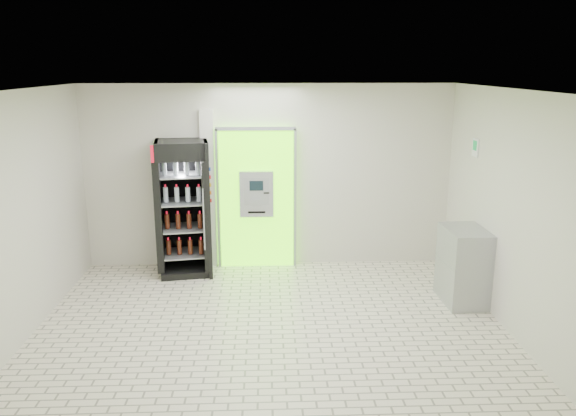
{
  "coord_description": "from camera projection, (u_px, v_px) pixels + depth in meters",
  "views": [
    {
      "loc": [
        -0.04,
        -6.55,
        3.28
      ],
      "look_at": [
        0.27,
        1.2,
        1.3
      ],
      "focal_mm": 35.0,
      "sensor_mm": 36.0,
      "label": 1
    }
  ],
  "objects": [
    {
      "name": "exit_sign",
      "position": [
        475.0,
        147.0,
        8.1
      ],
      "size": [
        0.02,
        0.22,
        0.26
      ],
      "color": "white",
      "rests_on": "room_shell"
    },
    {
      "name": "steel_cabinet",
      "position": [
        463.0,
        266.0,
        7.89
      ],
      "size": [
        0.56,
        0.82,
        1.07
      ],
      "rotation": [
        0.0,
        0.0,
        0.03
      ],
      "color": "#9B9DA2",
      "rests_on": "ground"
    },
    {
      "name": "room_shell",
      "position": [
        270.0,
        189.0,
        6.7
      ],
      "size": [
        6.0,
        6.0,
        6.0
      ],
      "color": "beige",
      "rests_on": "ground"
    },
    {
      "name": "pillar",
      "position": [
        209.0,
        190.0,
        9.17
      ],
      "size": [
        0.22,
        0.11,
        2.6
      ],
      "color": "silver",
      "rests_on": "ground"
    },
    {
      "name": "ground",
      "position": [
        271.0,
        330.0,
        7.15
      ],
      "size": [
        6.0,
        6.0,
        0.0
      ],
      "primitive_type": "plane",
      "color": "beige",
      "rests_on": "ground"
    },
    {
      "name": "beverage_cooler",
      "position": [
        184.0,
        211.0,
        8.92
      ],
      "size": [
        0.9,
        0.85,
        2.15
      ],
      "rotation": [
        0.0,
        0.0,
        0.15
      ],
      "color": "black",
      "rests_on": "ground"
    },
    {
      "name": "atm_assembly",
      "position": [
        257.0,
        197.0,
        9.19
      ],
      "size": [
        1.3,
        0.24,
        2.33
      ],
      "color": "#5BE809",
      "rests_on": "ground"
    }
  ]
}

